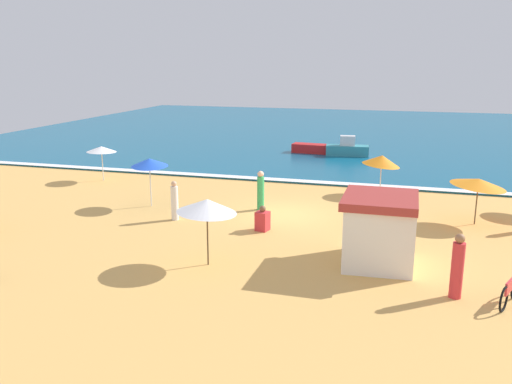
{
  "coord_description": "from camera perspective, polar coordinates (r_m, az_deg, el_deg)",
  "views": [
    {
      "loc": [
        4.98,
        -21.78,
        6.51
      ],
      "look_at": [
        -1.47,
        0.47,
        0.8
      ],
      "focal_mm": 37.79,
      "sensor_mm": 36.0,
      "label": 1
    }
  ],
  "objects": [
    {
      "name": "ocean_water",
      "position": [
        50.45,
        10.43,
        6.26
      ],
      "size": [
        60.0,
        44.0,
        0.1
      ],
      "primitive_type": "cube",
      "color": "#0F567A",
      "rests_on": "ground_plane"
    },
    {
      "name": "beach_umbrella_2",
      "position": [
        30.64,
        -16.04,
        4.38
      ],
      "size": [
        2.22,
        2.22,
        1.94
      ],
      "color": "silver",
      "rests_on": "ground_plane"
    },
    {
      "name": "small_boat_0",
      "position": [
        37.5,
        9.64,
        4.53
      ],
      "size": [
        2.97,
        1.4,
        1.36
      ],
      "color": "teal",
      "rests_on": "ocean_water"
    },
    {
      "name": "wave_breaker_foam",
      "position": [
        29.23,
        5.96,
        1.11
      ],
      "size": [
        57.0,
        0.7,
        0.01
      ],
      "primitive_type": "cube",
      "color": "white",
      "rests_on": "ocean_water"
    },
    {
      "name": "lifeguard_cabana",
      "position": [
        17.9,
        12.86,
        -3.89
      ],
      "size": [
        2.33,
        2.64,
        2.29
      ],
      "color": "white",
      "rests_on": "ground_plane"
    },
    {
      "name": "beach_umbrella_4",
      "position": [
        23.25,
        22.49,
        0.93
      ],
      "size": [
        2.46,
        2.44,
        2.01
      ],
      "color": "#4C3823",
      "rests_on": "ground_plane"
    },
    {
      "name": "beachgoer_2",
      "position": [
        21.04,
        0.7,
        -2.97
      ],
      "size": [
        0.56,
        0.56,
        1.0
      ],
      "color": "red",
      "rests_on": "ground_plane"
    },
    {
      "name": "parked_bicycle",
      "position": [
        16.44,
        25.27,
        -9.45
      ],
      "size": [
        0.77,
        1.7,
        0.76
      ],
      "color": "black",
      "rests_on": "ground_plane"
    },
    {
      "name": "beachgoer_3",
      "position": [
        22.57,
        -8.61,
        -1.0
      ],
      "size": [
        0.41,
        0.41,
        1.66
      ],
      "color": "white",
      "rests_on": "ground_plane"
    },
    {
      "name": "beachgoer_1",
      "position": [
        16.1,
        20.53,
        -7.48
      ],
      "size": [
        0.49,
        0.49,
        1.88
      ],
      "color": "red",
      "rests_on": "ground_plane"
    },
    {
      "name": "beach_towel_0",
      "position": [
        24.33,
        14.75,
        -2.13
      ],
      "size": [
        0.9,
        1.12,
        0.01
      ],
      "color": "white",
      "rests_on": "ground_plane"
    },
    {
      "name": "small_boat_1",
      "position": [
        38.31,
        5.97,
        4.61
      ],
      "size": [
        2.84,
        1.25,
        0.62
      ],
      "color": "red",
      "rests_on": "ocean_water"
    },
    {
      "name": "ground_plane",
      "position": [
        23.28,
        3.16,
        -2.42
      ],
      "size": [
        60.0,
        60.0,
        0.0
      ],
      "primitive_type": "plane",
      "color": "#E0A856"
    },
    {
      "name": "beach_umbrella_5",
      "position": [
        24.61,
        -11.21,
        3.09
      ],
      "size": [
        2.01,
        2.03,
        2.26
      ],
      "color": "silver",
      "rests_on": "ground_plane"
    },
    {
      "name": "beach_umbrella_1",
      "position": [
        27.1,
        13.15,
        3.29
      ],
      "size": [
        1.92,
        1.87,
        2.06
      ],
      "color": "silver",
      "rests_on": "ground_plane"
    },
    {
      "name": "beachgoer_5",
      "position": [
        23.8,
        0.49,
        0.11
      ],
      "size": [
        0.35,
        0.35,
        1.76
      ],
      "color": "green",
      "rests_on": "ground_plane"
    },
    {
      "name": "beach_umbrella_0",
      "position": [
        17.19,
        -5.22,
        -1.48
      ],
      "size": [
        2.37,
        2.36,
        2.27
      ],
      "color": "#4C3823",
      "rests_on": "ground_plane"
    }
  ]
}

